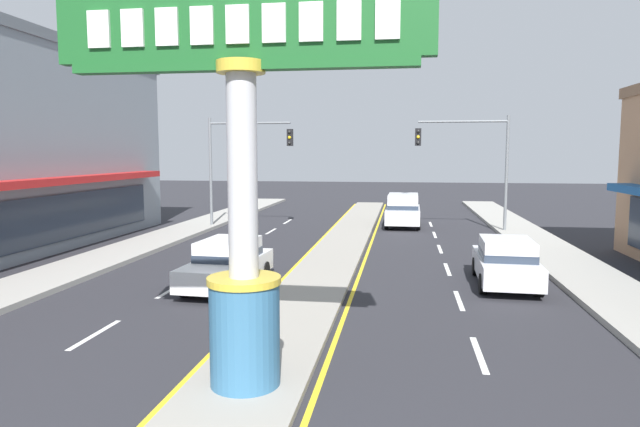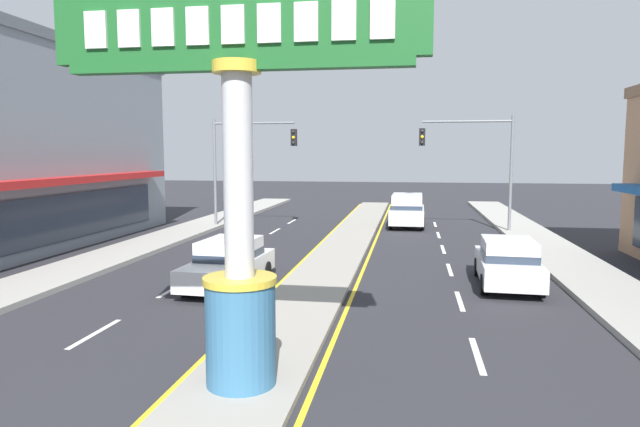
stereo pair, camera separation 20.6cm
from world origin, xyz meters
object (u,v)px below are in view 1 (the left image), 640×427
Objects in this scene: sedan_near_right_lane at (506,261)px; suv_near_left_lane at (403,210)px; traffic_light_right_side at (473,153)px; sedan_far_right_lane at (228,263)px; district_sign at (243,192)px; traffic_light_left_side at (240,153)px.

sedan_near_right_lane is 0.94× the size of suv_near_left_lane.
traffic_light_right_side reaches higher than sedan_far_right_lane.
district_sign is 11.21m from sedan_near_right_lane.
district_sign reaches higher than traffic_light_left_side.
suv_near_left_lane is at bearing 83.29° from district_sign.
sedan_near_right_lane is at bearing -91.36° from traffic_light_right_side.
traffic_light_left_side reaches higher than suv_near_left_lane.
suv_near_left_lane is (-3.59, 1.99, -3.26)m from traffic_light_right_side.
suv_near_left_lane reaches higher than sedan_near_right_lane.
traffic_light_left_side is 14.47m from sedan_far_right_lane.
traffic_light_left_side reaches higher than sedan_far_right_lane.
district_sign is 1.58× the size of sedan_far_right_lane.
traffic_light_right_side is 1.41× the size of sedan_far_right_lane.
sedan_far_right_lane is (3.59, -13.59, -3.46)m from traffic_light_left_side.
sedan_far_right_lane is at bearing -75.21° from traffic_light_left_side.
traffic_light_left_side is at bearing 104.79° from sedan_far_right_lane.
district_sign is 23.47m from suv_near_left_lane.
sedan_near_right_lane and sedan_far_right_lane have the same top height.
traffic_light_left_side is 12.63m from traffic_light_right_side.
suv_near_left_lane is (-3.30, 14.13, 0.20)m from sedan_near_right_lane.
traffic_light_right_side reaches higher than sedan_near_right_lane.
sedan_far_right_lane is 16.64m from suv_near_left_lane.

